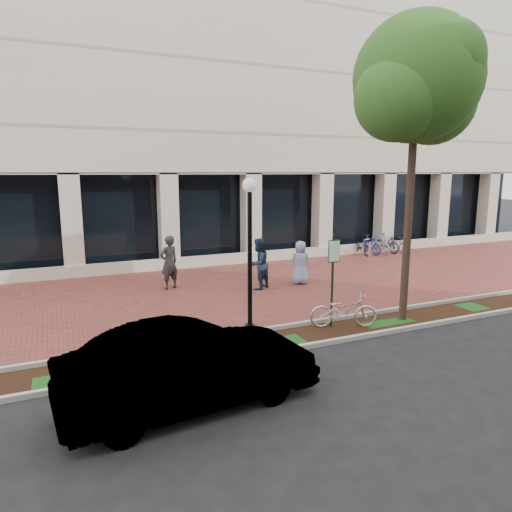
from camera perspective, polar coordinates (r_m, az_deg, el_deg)
name	(u,v)px	position (r m, az deg, el deg)	size (l,w,h in m)	color
ground	(254,288)	(17.09, -0.26, -3.97)	(120.00, 120.00, 0.00)	black
brick_plaza	(254,287)	(17.08, -0.26, -3.96)	(40.00, 9.00, 0.01)	brown
planting_strip	(332,332)	(12.67, 9.49, -9.30)	(40.00, 1.50, 0.01)	black
curb_plaza_side	(317,321)	(13.24, 7.69, -8.12)	(40.00, 0.12, 0.12)	#B2B1A8
curb_street_side	(348,339)	(12.07, 11.49, -10.11)	(40.00, 0.12, 0.12)	#B2B1A8
near_office_building	(176,63)	(27.10, -10.00, 22.65)	(40.00, 12.12, 16.00)	beige
parking_sign	(333,269)	(12.58, 9.59, -1.63)	(0.34, 0.07, 2.62)	#143817
lamppost	(250,249)	(11.64, -0.79, 0.93)	(0.36, 0.36, 4.12)	black
street_tree	(417,88)	(13.77, 19.50, 19.22)	(4.09, 3.41, 8.42)	#433126
locked_bicycle	(343,310)	(12.92, 10.87, -6.68)	(0.65, 1.87, 0.98)	silver
pedestrian_left	(169,263)	(16.98, -10.80, -0.80)	(0.73, 0.48, 1.99)	#28282D
pedestrian_mid	(259,264)	(16.68, 0.31, -0.99)	(0.92, 0.72, 1.90)	#1D2F4A
pedestrian_right	(300,263)	(17.54, 5.56, -0.82)	(0.82, 0.54, 1.68)	#809BBF
bollard	(369,254)	(22.24, 13.98, 0.24)	(0.12, 0.12, 0.85)	silver
bike_rack_cluster	(379,245)	(25.05, 15.07, 1.40)	(2.98, 1.80, 1.01)	black
sedan_near_curb	(191,366)	(8.63, -8.18, -13.46)	(1.63, 4.68, 1.54)	#B4B4B9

